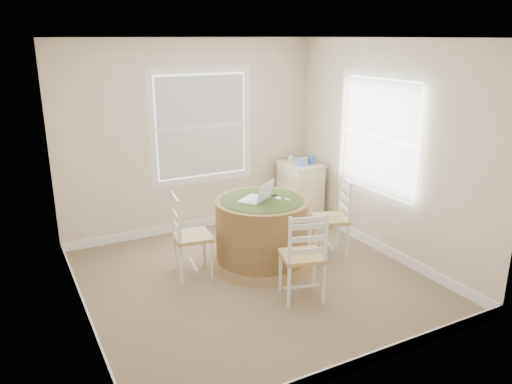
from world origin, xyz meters
TOP-DOWN VIEW (x-y plane):
  - room at (0.17, 0.16)m, footprint 3.64×3.64m
  - round_table at (0.31, 0.36)m, footprint 1.29×1.29m
  - chair_left at (-0.53, 0.45)m, footprint 0.46×0.47m
  - chair_near at (0.27, -0.57)m, footprint 0.52×0.50m
  - chair_right at (1.17, 0.18)m, footprint 0.52×0.53m
  - laptop at (0.25, 0.38)m, footprint 0.46×0.45m
  - mouse at (0.49, 0.30)m, footprint 0.06×0.10m
  - phone at (0.57, 0.22)m, footprint 0.05×0.09m
  - keys at (0.50, 0.41)m, footprint 0.06×0.05m
  - corner_chest at (1.50, 1.39)m, footprint 0.51×0.66m
  - tissue_box at (1.42, 1.26)m, footprint 0.12×0.12m
  - box_yellow at (1.59, 1.44)m, footprint 0.15×0.10m
  - box_blue at (1.62, 1.25)m, footprint 0.08×0.08m
  - cup_cream at (1.42, 1.56)m, footprint 0.07×0.07m

SIDE VIEW (x-z plane):
  - corner_chest at x=1.50m, z-range 0.00..0.87m
  - round_table at x=0.31m, z-range 0.03..0.84m
  - chair_left at x=-0.53m, z-range 0.00..0.95m
  - chair_near at x=0.27m, z-range 0.00..0.95m
  - chair_right at x=1.17m, z-range 0.00..0.95m
  - phone at x=0.57m, z-range 0.79..0.81m
  - keys at x=0.50m, z-range 0.79..0.81m
  - mouse at x=0.49m, z-range 0.79..0.82m
  - laptop at x=0.25m, z-range 0.71..0.95m
  - box_yellow at x=1.59m, z-range 0.86..0.92m
  - cup_cream at x=1.42m, z-range 0.86..0.95m
  - tissue_box at x=1.42m, z-range 0.86..0.96m
  - box_blue at x=1.62m, z-range 0.86..0.98m
  - room at x=0.17m, z-range -0.02..2.62m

